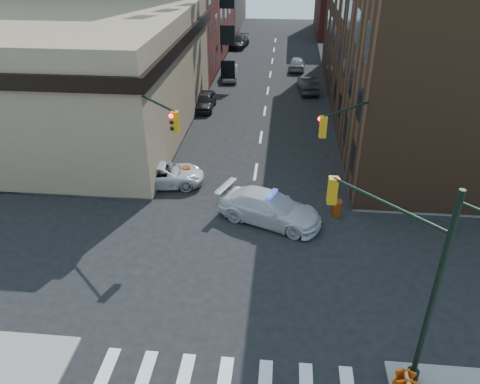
% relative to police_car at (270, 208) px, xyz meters
% --- Properties ---
extents(ground, '(140.00, 140.00, 0.00)m').
position_rel_police_car_xyz_m(ground, '(-1.17, -4.02, -0.86)').
color(ground, black).
rests_on(ground, ground).
extents(sidewalk_nw, '(34.00, 54.50, 0.15)m').
position_rel_police_car_xyz_m(sidewalk_nw, '(-24.17, 28.73, -0.79)').
color(sidewalk_nw, gray).
rests_on(sidewalk_nw, ground).
extents(bank_building, '(22.00, 22.00, 9.00)m').
position_rel_police_car_xyz_m(bank_building, '(-18.17, 12.48, 3.64)').
color(bank_building, '#957D61').
rests_on(bank_building, ground).
extents(commercial_row_ne, '(14.00, 34.00, 14.00)m').
position_rel_police_car_xyz_m(commercial_row_ne, '(11.83, 18.48, 6.14)').
color(commercial_row_ne, '#4A301D').
rests_on(commercial_row_ne, ground).
extents(signal_pole_se, '(5.40, 5.27, 8.00)m').
position_rel_police_car_xyz_m(signal_pole_se, '(4.86, -9.55, 3.75)').
color(signal_pole_se, black).
rests_on(signal_pole_se, sidewalk_se).
extents(signal_pole_nw, '(3.58, 3.67, 8.00)m').
position_rel_police_car_xyz_m(signal_pole_nw, '(-7.02, 1.31, 3.48)').
color(signal_pole_nw, black).
rests_on(signal_pole_nw, sidewalk_nw).
extents(signal_pole_ne, '(3.67, 3.58, 8.00)m').
position_rel_police_car_xyz_m(signal_pole_ne, '(4.66, 1.33, 3.48)').
color(signal_pole_ne, black).
rests_on(signal_pole_ne, sidewalk_ne).
extents(tree_ne_near, '(3.00, 3.00, 4.85)m').
position_rel_police_car_xyz_m(tree_ne_near, '(6.33, 21.98, 2.63)').
color(tree_ne_near, black).
rests_on(tree_ne_near, sidewalk_ne).
extents(tree_ne_far, '(3.00, 3.00, 4.85)m').
position_rel_police_car_xyz_m(tree_ne_far, '(6.33, 29.98, 2.63)').
color(tree_ne_far, black).
rests_on(tree_ne_far, sidewalk_ne).
extents(police_car, '(6.40, 4.39, 1.72)m').
position_rel_police_car_xyz_m(police_car, '(0.00, 0.00, 0.00)').
color(police_car, silver).
rests_on(police_car, ground).
extents(pickup, '(5.54, 3.17, 1.46)m').
position_rel_police_car_xyz_m(pickup, '(-6.97, 3.62, -0.13)').
color(pickup, silver).
rests_on(pickup, ground).
extents(parked_car_wnear, '(1.77, 4.40, 1.50)m').
position_rel_police_car_xyz_m(parked_car_wnear, '(-6.67, 18.07, -0.11)').
color(parked_car_wnear, black).
rests_on(parked_car_wnear, ground).
extents(parked_car_wfar, '(1.85, 4.47, 1.44)m').
position_rel_police_car_xyz_m(parked_car_wfar, '(-5.44, 27.60, -0.14)').
color(parked_car_wfar, '#94989C').
rests_on(parked_car_wfar, ground).
extents(parked_car_wdeep, '(2.74, 5.38, 1.49)m').
position_rel_police_car_xyz_m(parked_car_wdeep, '(-6.01, 42.92, -0.11)').
color(parked_car_wdeep, black).
rests_on(parked_car_wdeep, ground).
extents(parked_car_enear, '(2.12, 4.82, 1.54)m').
position_rel_police_car_xyz_m(parked_car_enear, '(2.80, 24.00, -0.09)').
color(parked_car_enear, black).
rests_on(parked_car_enear, ground).
extents(parked_car_efar, '(1.95, 4.41, 1.48)m').
position_rel_police_car_xyz_m(parked_car_efar, '(1.81, 32.28, -0.12)').
color(parked_car_efar, gray).
rests_on(parked_car_efar, ground).
extents(pedestrian_a, '(0.73, 0.65, 1.68)m').
position_rel_police_car_xyz_m(pedestrian_a, '(-8.76, 5.10, 0.13)').
color(pedestrian_a, black).
rests_on(pedestrian_a, sidewalk_nw).
extents(pedestrian_b, '(0.88, 0.72, 1.69)m').
position_rel_police_car_xyz_m(pedestrian_b, '(-13.23, 2.15, 0.13)').
color(pedestrian_b, black).
rests_on(pedestrian_b, sidewalk_nw).
extents(pedestrian_c, '(1.17, 1.03, 1.90)m').
position_rel_police_car_xyz_m(pedestrian_c, '(-11.93, 5.02, 0.24)').
color(pedestrian_c, '#1F242F').
rests_on(pedestrian_c, sidewalk_nw).
extents(barrel_road, '(0.73, 0.73, 0.99)m').
position_rel_police_car_xyz_m(barrel_road, '(3.83, 0.91, -0.36)').
color(barrel_road, red).
rests_on(barrel_road, ground).
extents(barrel_bank, '(0.72, 0.72, 1.04)m').
position_rel_police_car_xyz_m(barrel_bank, '(-5.58, 4.17, -0.34)').
color(barrel_bank, '#BE6308').
rests_on(barrel_bank, ground).
extents(barricade_nw_a, '(1.24, 0.84, 0.85)m').
position_rel_police_car_xyz_m(barricade_nw_a, '(-8.58, 3.87, -0.28)').
color(barricade_nw_a, '#F1300B').
rests_on(barricade_nw_a, sidewalk_nw).
extents(barricade_nw_b, '(1.33, 0.83, 0.93)m').
position_rel_police_car_xyz_m(barricade_nw_b, '(-13.17, 2.82, -0.25)').
color(barricade_nw_b, '#C43D09').
rests_on(barricade_nw_b, sidewalk_nw).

